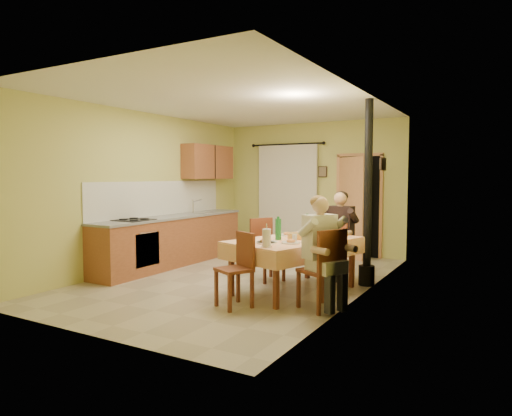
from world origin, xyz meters
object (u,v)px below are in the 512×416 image
Objects in this scene: chair_near at (235,284)px; chair_right at (322,286)px; chair_far at (339,262)px; chair_left at (267,262)px; stove_flue at (367,218)px; man_far at (340,225)px; dining_table at (294,265)px; man_right at (321,239)px.

chair_right is (0.99, 0.44, 0.00)m from chair_near.
chair_right is at bearing -73.67° from chair_far.
chair_left is 0.35× the size of stove_flue.
chair_far is 1.69m from chair_right.
man_far is at bearing 90.00° from chair_far.
chair_left is 1.29m from man_far.
man_far is (0.99, 0.59, 0.59)m from chair_left.
dining_table is 0.76× the size of stove_flue.
chair_left is (-0.35, 1.52, 0.00)m from chair_near.
stove_flue is at bearing -11.89° from man_far.
chair_near is 0.68× the size of man_far.
chair_far reaches higher than chair_near.
stove_flue is (0.80, 0.90, 0.65)m from dining_table.
chair_left is at bearing 79.11° from chair_right.
dining_table is at bearing -131.41° from stove_flue.
chair_far is 1.14m from chair_left.
man_far is (-0.36, 1.67, 0.59)m from chair_right.
man_right reaches higher than chair_far.
stove_flue reaches higher than chair_far.
chair_near is at bearing -102.58° from man_far.
chair_far is at bearing 40.11° from chair_right.
dining_table is 2.18× the size of chair_left.
chair_near is 2.28m from man_far.
stove_flue reaches higher than dining_table.
chair_right is at bearing -90.00° from man_right.
chair_left is at bearing 79.01° from man_right.
man_right is at bearing -26.46° from dining_table.
chair_near is 0.68× the size of man_right.
dining_table is 1.20m from man_far.
chair_right is at bearing -73.80° from man_far.
man_right is (-0.01, 0.01, 0.59)m from chair_right.
man_far is at bearing 164.05° from stove_flue.
chair_far is 0.94× the size of chair_right.
chair_right is at bearing -129.86° from chair_near.
man_far and man_right have the same top height.
stove_flue is at bearing -93.49° from chair_near.
chair_right reaches higher than chair_far.
dining_table is 2.10× the size of chair_right.
man_far reaches higher than chair_far.
chair_right is 1.72m from chair_left.
stove_flue is at bearing 23.17° from chair_right.
man_right reaches higher than chair_right.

